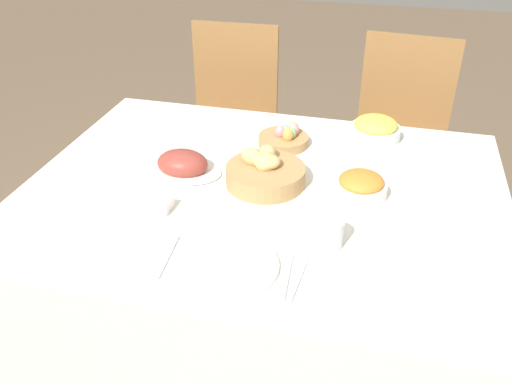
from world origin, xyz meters
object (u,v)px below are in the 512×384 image
(chair_far_right, at_px, (397,143))
(knife, at_px, (287,276))
(drinking_cup, at_px, (330,233))
(bread_basket, at_px, (264,171))
(dinner_plate, at_px, (226,265))
(chair_far_left, at_px, (231,125))
(fork, at_px, (168,257))
(egg_basket, at_px, (285,138))
(butter_dish, at_px, (154,204))
(spoon, at_px, (299,278))
(pineapple_bowl, at_px, (375,129))
(carrot_bowl, at_px, (361,186))
(ham_platter, at_px, (183,165))

(chair_far_right, height_order, knife, chair_far_right)
(chair_far_right, bearing_deg, drinking_cup, -92.77)
(chair_far_right, height_order, bread_basket, chair_far_right)
(dinner_plate, height_order, drinking_cup, drinking_cup)
(chair_far_left, distance_m, drinking_cup, 1.34)
(bread_basket, height_order, fork, bread_basket)
(egg_basket, distance_m, butter_dish, 0.59)
(chair_far_right, relative_size, egg_basket, 5.51)
(butter_dish, bearing_deg, spoon, -23.35)
(dinner_plate, relative_size, butter_dish, 2.60)
(egg_basket, height_order, knife, egg_basket)
(dinner_plate, bearing_deg, chair_far_right, 72.05)
(butter_dish, bearing_deg, knife, -24.73)
(pineapple_bowl, height_order, butter_dish, pineapple_bowl)
(chair_far_left, relative_size, pineapple_bowl, 5.37)
(drinking_cup, bearing_deg, spoon, -108.85)
(chair_far_right, bearing_deg, butter_dish, -116.91)
(chair_far_left, bearing_deg, carrot_bowl, -53.35)
(chair_far_left, bearing_deg, dinner_plate, -75.20)
(butter_dish, bearing_deg, chair_far_right, 57.05)
(pineapple_bowl, height_order, knife, pineapple_bowl)
(egg_basket, relative_size, pineapple_bowl, 0.97)
(ham_platter, bearing_deg, drinking_cup, -27.86)
(egg_basket, xyz_separation_m, knife, (0.15, -0.72, -0.02))
(egg_basket, bearing_deg, chair_far_right, 54.82)
(ham_platter, bearing_deg, spoon, -42.51)
(ham_platter, xyz_separation_m, butter_dish, (-0.01, -0.23, -0.01))
(pineapple_bowl, distance_m, knife, 0.86)
(ham_platter, bearing_deg, pineapple_bowl, 34.03)
(bread_basket, xyz_separation_m, pineapple_bowl, (0.33, 0.41, -0.00))
(spoon, bearing_deg, fork, -175.82)
(fork, bearing_deg, chair_far_right, 61.70)
(chair_far_left, distance_m, carrot_bowl, 1.14)
(pineapple_bowl, bearing_deg, bread_basket, -128.62)
(egg_basket, xyz_separation_m, carrot_bowl, (0.30, -0.29, 0.01))
(drinking_cup, bearing_deg, pineapple_bowl, 83.54)
(dinner_plate, bearing_deg, knife, 0.00)
(butter_dish, bearing_deg, drinking_cup, -5.50)
(chair_far_left, height_order, drinking_cup, chair_far_left)
(pineapple_bowl, distance_m, butter_dish, 0.88)
(ham_platter, relative_size, dinner_plate, 0.97)
(ham_platter, distance_m, pineapple_bowl, 0.73)
(carrot_bowl, height_order, fork, carrot_bowl)
(bread_basket, distance_m, butter_dish, 0.37)
(drinking_cup, bearing_deg, carrot_bowl, 77.62)
(chair_far_right, relative_size, spoon, 5.65)
(pineapple_bowl, xyz_separation_m, fork, (-0.48, -0.84, -0.04))
(bread_basket, height_order, ham_platter, bread_basket)
(knife, xyz_separation_m, spoon, (0.03, 0.00, 0.00))
(chair_far_left, xyz_separation_m, fork, (0.22, -1.31, 0.23))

